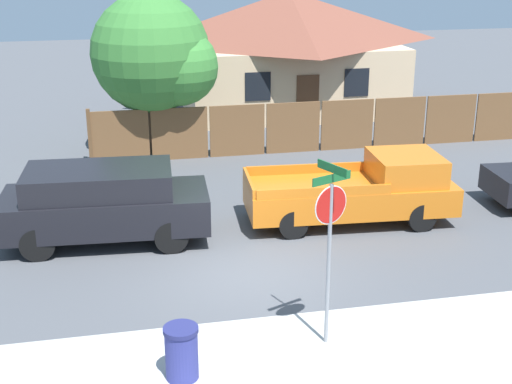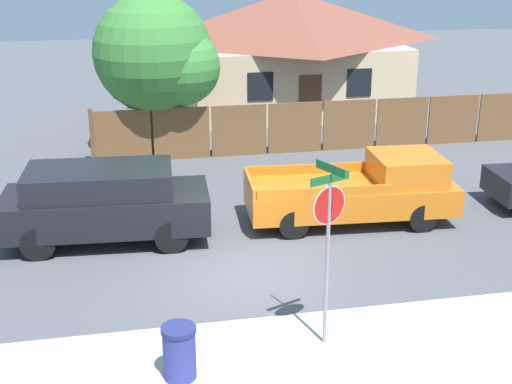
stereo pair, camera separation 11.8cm
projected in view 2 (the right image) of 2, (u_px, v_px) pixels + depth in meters
ground_plane at (247, 273)px, 15.74m from camera, size 80.00×80.00×0.00m
sidewalk_strip at (285, 362)px, 12.42m from camera, size 36.00×3.20×0.01m
wooden_fence at (322, 126)px, 24.47m from camera, size 15.61×0.12×1.84m
house at (291, 49)px, 30.14m from camera, size 9.50×6.86×4.92m
oak_tree at (159, 56)px, 23.31m from camera, size 4.11×3.91×5.38m
red_suv at (105, 201)px, 17.08m from camera, size 5.02×2.35×1.86m
orange_pickup at (361, 191)px, 18.32m from camera, size 5.42×2.31×1.76m
stop_sign at (328, 226)px, 12.26m from camera, size 0.77×0.70×3.41m
trash_bin at (179, 352)px, 11.84m from camera, size 0.59×0.59×0.95m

